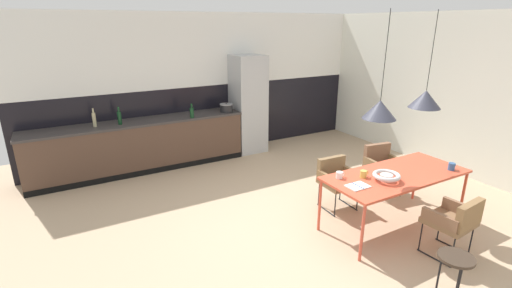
% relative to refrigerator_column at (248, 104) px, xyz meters
% --- Properties ---
extents(ground_plane, '(9.33, 9.33, 0.00)m').
position_rel_refrigerator_column_xyz_m(ground_plane, '(-0.73, -3.17, -0.99)').
color(ground_plane, tan).
extents(back_wall_splashback_dark, '(7.04, 0.12, 1.39)m').
position_rel_refrigerator_column_xyz_m(back_wall_splashback_dark, '(-0.73, 0.36, -0.30)').
color(back_wall_splashback_dark, black).
rests_on(back_wall_splashback_dark, ground).
extents(back_wall_panel_upper, '(7.04, 0.12, 1.39)m').
position_rel_refrigerator_column_xyz_m(back_wall_panel_upper, '(-0.73, 0.36, 1.09)').
color(back_wall_panel_upper, white).
rests_on(back_wall_panel_upper, back_wall_splashback_dark).
extents(side_wall_right, '(0.12, 7.18, 2.78)m').
position_rel_refrigerator_column_xyz_m(side_wall_right, '(2.73, -3.17, 0.40)').
color(side_wall_right, white).
rests_on(side_wall_right, ground).
extents(kitchen_counter, '(3.80, 0.63, 0.92)m').
position_rel_refrigerator_column_xyz_m(kitchen_counter, '(-2.22, -0.00, -0.53)').
color(kitchen_counter, '#4F372B').
rests_on(kitchen_counter, ground).
extents(refrigerator_column, '(0.62, 0.60, 1.98)m').
position_rel_refrigerator_column_xyz_m(refrigerator_column, '(0.00, 0.00, 0.00)').
color(refrigerator_column, '#ADAFB2').
rests_on(refrigerator_column, ground).
extents(dining_table, '(1.92, 0.83, 0.75)m').
position_rel_refrigerator_column_xyz_m(dining_table, '(0.22, -3.61, -0.29)').
color(dining_table, '#D24D33').
rests_on(dining_table, ground).
extents(armchair_by_stool, '(0.51, 0.49, 0.73)m').
position_rel_refrigerator_column_xyz_m(armchair_by_stool, '(-0.07, -2.83, -0.51)').
color(armchair_by_stool, brown).
rests_on(armchair_by_stool, ground).
extents(armchair_facing_counter, '(0.53, 0.51, 0.74)m').
position_rel_refrigerator_column_xyz_m(armchair_facing_counter, '(0.28, -4.43, -0.50)').
color(armchair_facing_counter, brown).
rests_on(armchair_facing_counter, ground).
extents(armchair_far_side, '(0.55, 0.54, 0.76)m').
position_rel_refrigerator_column_xyz_m(armchair_far_side, '(0.88, -2.79, -0.49)').
color(armchair_far_side, brown).
rests_on(armchair_far_side, ground).
extents(fruit_bowl, '(0.33, 0.33, 0.09)m').
position_rel_refrigerator_column_xyz_m(fruit_bowl, '(-0.06, -3.70, -0.19)').
color(fruit_bowl, silver).
rests_on(fruit_bowl, dining_table).
extents(open_book, '(0.26, 0.19, 0.02)m').
position_rel_refrigerator_column_xyz_m(open_book, '(-0.49, -3.66, -0.24)').
color(open_book, white).
rests_on(open_book, dining_table).
extents(mug_white_ceramic, '(0.13, 0.08, 0.10)m').
position_rel_refrigerator_column_xyz_m(mug_white_ceramic, '(0.95, -3.88, -0.20)').
color(mug_white_ceramic, '#335B93').
rests_on(mug_white_ceramic, dining_table).
extents(mug_short_terracotta, '(0.12, 0.08, 0.08)m').
position_rel_refrigerator_column_xyz_m(mug_short_terracotta, '(-0.51, -3.36, -0.20)').
color(mug_short_terracotta, white).
rests_on(mug_short_terracotta, dining_table).
extents(mug_wide_latte, '(0.12, 0.08, 0.09)m').
position_rel_refrigerator_column_xyz_m(mug_wide_latte, '(-0.23, -3.49, -0.20)').
color(mug_wide_latte, gold).
rests_on(mug_wide_latte, dining_table).
extents(cooking_pot, '(0.25, 0.25, 0.18)m').
position_rel_refrigerator_column_xyz_m(cooking_pot, '(-0.54, -0.11, 0.01)').
color(cooking_pot, black).
rests_on(cooking_pot, kitchen_counter).
extents(bottle_vinegar_dark, '(0.07, 0.07, 0.31)m').
position_rel_refrigerator_column_xyz_m(bottle_vinegar_dark, '(-2.53, -0.06, 0.05)').
color(bottle_vinegar_dark, '#0F3319').
rests_on(bottle_vinegar_dark, kitchen_counter).
extents(bottle_spice_small, '(0.06, 0.06, 0.32)m').
position_rel_refrigerator_column_xyz_m(bottle_spice_small, '(-2.93, -0.02, 0.06)').
color(bottle_spice_small, tan).
rests_on(bottle_spice_small, kitchen_counter).
extents(bottle_oil_tall, '(0.07, 0.07, 0.27)m').
position_rel_refrigerator_column_xyz_m(bottle_oil_tall, '(-1.29, -0.23, 0.03)').
color(bottle_oil_tall, '#0F3319').
rests_on(bottle_oil_tall, kitchen_counter).
extents(side_stool, '(0.34, 0.34, 0.44)m').
position_rel_refrigerator_column_xyz_m(side_stool, '(-0.29, -4.82, -0.60)').
color(side_stool, '#382B21').
rests_on(side_stool, ground).
extents(pendant_lamp_over_table_near, '(0.39, 0.39, 1.22)m').
position_rel_refrigerator_column_xyz_m(pendant_lamp_over_table_near, '(-0.16, -3.57, 0.63)').
color(pendant_lamp_over_table_near, black).
extents(pendant_lamp_over_table_far, '(0.39, 0.39, 1.17)m').
position_rel_refrigerator_column_xyz_m(pendant_lamp_over_table_far, '(0.61, -3.59, 0.68)').
color(pendant_lamp_over_table_far, black).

